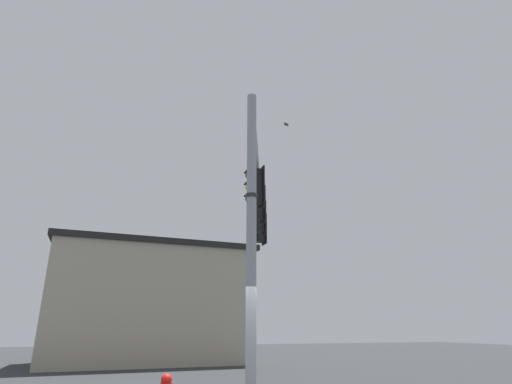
{
  "coord_description": "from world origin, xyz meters",
  "views": [
    {
      "loc": [
        -7.89,
        2.5,
        1.69
      ],
      "look_at": [
        2.5,
        -0.93,
        5.45
      ],
      "focal_mm": 28.07,
      "sensor_mm": 36.0,
      "label": 1
    }
  ],
  "objects_px": {
    "traffic_light_mid_inner": "(257,205)",
    "bird_flying": "(286,124)",
    "traffic_light_nearest_pole": "(255,187)",
    "traffic_light_mid_outer": "(258,218)",
    "traffic_light_arm_end": "(260,229)",
    "street_name_sign": "(252,202)"
  },
  "relations": [
    {
      "from": "traffic_light_nearest_pole",
      "to": "traffic_light_mid_inner",
      "type": "xyz_separation_m",
      "value": [
        1.54,
        -0.57,
        0.0
      ]
    },
    {
      "from": "traffic_light_nearest_pole",
      "to": "traffic_light_mid_outer",
      "type": "xyz_separation_m",
      "value": [
        3.08,
        -1.15,
        0.0
      ]
    },
    {
      "from": "traffic_light_nearest_pole",
      "to": "traffic_light_arm_end",
      "type": "xyz_separation_m",
      "value": [
        4.61,
        -1.72,
        0.0
      ]
    },
    {
      "from": "traffic_light_arm_end",
      "to": "traffic_light_mid_inner",
      "type": "bearing_deg",
      "value": 159.58
    },
    {
      "from": "bird_flying",
      "to": "traffic_light_arm_end",
      "type": "bearing_deg",
      "value": -0.57
    },
    {
      "from": "traffic_light_mid_outer",
      "to": "bird_flying",
      "type": "height_order",
      "value": "bird_flying"
    },
    {
      "from": "traffic_light_mid_inner",
      "to": "bird_flying",
      "type": "xyz_separation_m",
      "value": [
        0.05,
        -1.12,
        3.1
      ]
    },
    {
      "from": "traffic_light_arm_end",
      "to": "bird_flying",
      "type": "xyz_separation_m",
      "value": [
        -3.03,
        0.03,
        3.1
      ]
    },
    {
      "from": "traffic_light_mid_inner",
      "to": "bird_flying",
      "type": "bearing_deg",
      "value": -87.48
    },
    {
      "from": "traffic_light_nearest_pole",
      "to": "traffic_light_mid_inner",
      "type": "distance_m",
      "value": 1.64
    },
    {
      "from": "traffic_light_mid_inner",
      "to": "traffic_light_mid_outer",
      "type": "height_order",
      "value": "same"
    },
    {
      "from": "traffic_light_nearest_pole",
      "to": "traffic_light_arm_end",
      "type": "height_order",
      "value": "same"
    },
    {
      "from": "traffic_light_arm_end",
      "to": "street_name_sign",
      "type": "distance_m",
      "value": 6.85
    },
    {
      "from": "traffic_light_arm_end",
      "to": "bird_flying",
      "type": "relative_size",
      "value": 5.51
    },
    {
      "from": "traffic_light_mid_inner",
      "to": "street_name_sign",
      "type": "bearing_deg",
      "value": 159.9
    },
    {
      "from": "traffic_light_mid_outer",
      "to": "traffic_light_arm_end",
      "type": "height_order",
      "value": "same"
    },
    {
      "from": "traffic_light_mid_inner",
      "to": "traffic_light_mid_outer",
      "type": "distance_m",
      "value": 1.64
    },
    {
      "from": "street_name_sign",
      "to": "traffic_light_arm_end",
      "type": "bearing_deg",
      "value": -20.26
    },
    {
      "from": "traffic_light_mid_inner",
      "to": "bird_flying",
      "type": "distance_m",
      "value": 3.29
    },
    {
      "from": "traffic_light_mid_outer",
      "to": "street_name_sign",
      "type": "distance_m",
      "value": 5.24
    },
    {
      "from": "traffic_light_nearest_pole",
      "to": "bird_flying",
      "type": "bearing_deg",
      "value": -46.76
    },
    {
      "from": "traffic_light_nearest_pole",
      "to": "traffic_light_mid_outer",
      "type": "distance_m",
      "value": 3.28
    }
  ]
}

